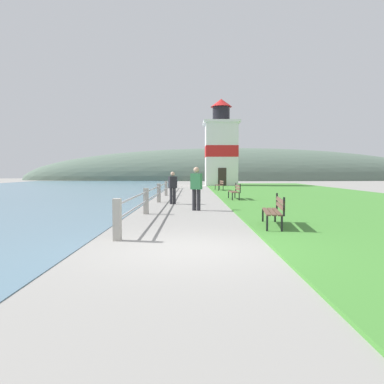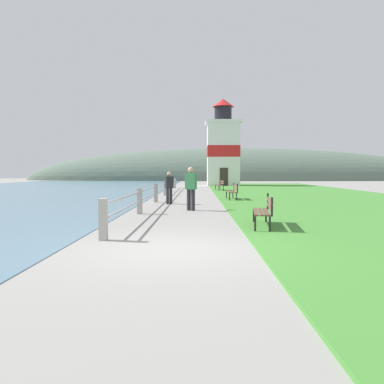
# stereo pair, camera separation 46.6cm
# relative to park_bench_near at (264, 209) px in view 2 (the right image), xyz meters

# --- Properties ---
(ground_plane) EXTENTS (160.00, 160.00, 0.00)m
(ground_plane) POSITION_rel_park_bench_near_xyz_m (-2.42, -2.87, -0.54)
(ground_plane) COLOR gray
(grass_verge) EXTENTS (12.00, 49.57, 0.06)m
(grass_verge) POSITION_rel_park_bench_near_xyz_m (5.32, 13.65, -0.51)
(grass_verge) COLOR #428433
(grass_verge) RESTS_ON ground_plane
(seawall_railing) EXTENTS (0.18, 27.27, 0.97)m
(seawall_railing) POSITION_rel_park_bench_near_xyz_m (-4.06, 11.67, 0.03)
(seawall_railing) COLOR #A8A399
(seawall_railing) RESTS_ON ground_plane
(park_bench_near) EXTENTS (0.71, 1.95, 0.94)m
(park_bench_near) POSITION_rel_park_bench_near_xyz_m (0.00, 0.00, 0.00)
(park_bench_near) COLOR brown
(park_bench_near) RESTS_ON ground_plane
(park_bench_midway) EXTENTS (0.51, 1.74, 0.94)m
(park_bench_midway) POSITION_rel_park_bench_near_xyz_m (0.08, 10.31, -0.00)
(park_bench_midway) COLOR brown
(park_bench_midway) RESTS_ON ground_plane
(park_bench_far) EXTENTS (0.64, 1.82, 0.94)m
(park_bench_far) POSITION_rel_park_bench_near_xyz_m (0.00, 20.52, -0.00)
(park_bench_far) COLOR brown
(park_bench_far) RESTS_ON ground_plane
(lighthouse) EXTENTS (4.03, 4.03, 9.73)m
(lighthouse) POSITION_rel_park_bench_near_xyz_m (0.95, 31.90, 3.61)
(lighthouse) COLOR white
(lighthouse) RESTS_ON ground_plane
(person_strolling) EXTENTS (0.44, 0.37, 1.59)m
(person_strolling) POSITION_rel_park_bench_near_xyz_m (-3.27, 7.86, 0.32)
(person_strolling) COLOR #28282D
(person_strolling) RESTS_ON ground_plane
(person_by_railing) EXTENTS (0.49, 0.40, 1.78)m
(person_by_railing) POSITION_rel_park_bench_near_xyz_m (-2.15, 4.80, 0.43)
(person_by_railing) COLOR #28282D
(person_by_railing) RESTS_ON ground_plane
(distant_hillside) EXTENTS (80.00, 16.00, 12.00)m
(distant_hillside) POSITION_rel_park_bench_near_xyz_m (5.58, 60.17, -0.54)
(distant_hillside) COLOR #566B5B
(distant_hillside) RESTS_ON ground_plane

